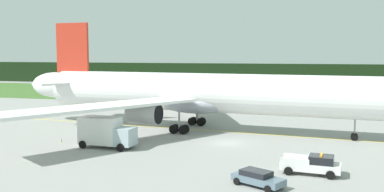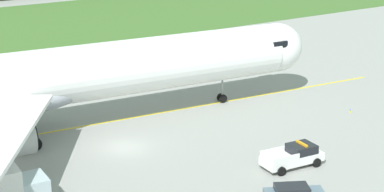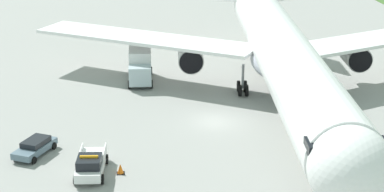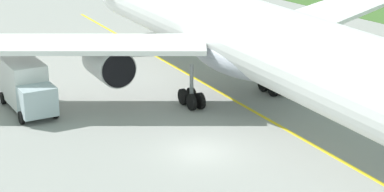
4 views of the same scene
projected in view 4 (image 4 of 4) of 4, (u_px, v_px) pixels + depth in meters
name	position (u px, v px, depth m)	size (l,w,h in m)	color
ground	(200.00, 152.00, 42.75)	(320.00, 320.00, 0.00)	gray
taxiway_centerline_main	(257.00, 113.00, 49.41)	(78.43, 0.30, 0.01)	yellow
airliner	(254.00, 40.00, 48.38)	(59.15, 52.45, 15.43)	white
catering_truck	(26.00, 86.00, 49.48)	(6.60, 3.02, 3.69)	#A6B8C1
taxiway_edge_light_west	(15.00, 82.00, 55.89)	(0.12, 0.12, 0.36)	yellow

